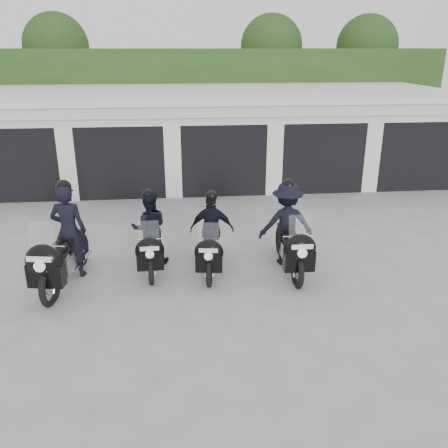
{
  "coord_description": "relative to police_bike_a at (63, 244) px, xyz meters",
  "views": [
    {
      "loc": [
        -1.41,
        -8.63,
        4.37
      ],
      "look_at": [
        -0.53,
        0.18,
        1.05
      ],
      "focal_mm": 38.0,
      "sensor_mm": 36.0,
      "label": 1
    }
  ],
  "objects": [
    {
      "name": "police_bike_d",
      "position": [
        4.47,
        0.31,
        -0.0
      ],
      "size": [
        1.15,
        2.2,
        1.92
      ],
      "rotation": [
        0.0,
        0.0,
        0.01
      ],
      "color": "black",
      "rests_on": "ground"
    },
    {
      "name": "police_bike_b",
      "position": [
        1.61,
        0.6,
        -0.1
      ],
      "size": [
        0.79,
        1.95,
        1.7
      ],
      "rotation": [
        0.0,
        0.0,
        0.05
      ],
      "color": "black",
      "rests_on": "ground"
    },
    {
      "name": "ground",
      "position": [
        3.65,
        -0.02,
        -0.82
      ],
      "size": [
        80.0,
        80.0,
        0.0
      ],
      "primitive_type": "plane",
      "color": "#9D9D98",
      "rests_on": "ground"
    },
    {
      "name": "garage_block",
      "position": [
        3.65,
        8.04,
        0.61
      ],
      "size": [
        16.4,
        6.8,
        2.96
      ],
      "color": "silver",
      "rests_on": "ground"
    },
    {
      "name": "police_bike_a",
      "position": [
        0.0,
        0.0,
        0.0
      ],
      "size": [
        0.94,
        2.36,
        2.07
      ],
      "rotation": [
        0.0,
        0.0,
        -0.16
      ],
      "color": "black",
      "rests_on": "ground"
    },
    {
      "name": "background_vegetation",
      "position": [
        4.02,
        12.9,
        1.95
      ],
      "size": [
        20.0,
        3.9,
        5.8
      ],
      "color": "#1E3C16",
      "rests_on": "ground"
    },
    {
      "name": "police_bike_c",
      "position": [
        2.88,
        0.4,
        -0.11
      ],
      "size": [
        0.98,
        1.93,
        1.69
      ],
      "rotation": [
        0.0,
        0.0,
        -0.13
      ],
      "color": "black",
      "rests_on": "ground"
    }
  ]
}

